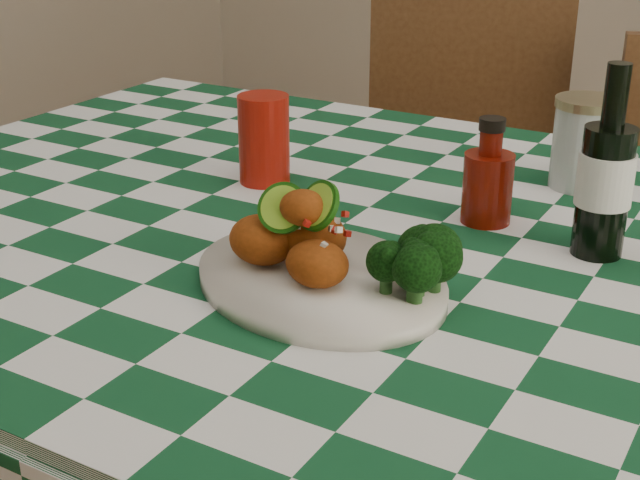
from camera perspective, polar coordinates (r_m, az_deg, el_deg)
The scene contains 8 objects.
plate at distance 0.94m, azimuth 0.00°, elevation -2.59°, with size 0.29×0.23×0.02m, color silver, non-canonical shape.
fried_chicken_pile at distance 0.92m, azimuth -0.80°, elevation 0.60°, with size 0.14×0.10×0.09m, color #8E380D, non-canonical shape.
broccoli_side at distance 0.89m, azimuth 5.69°, elevation -1.25°, with size 0.08×0.08×0.06m, color black, non-canonical shape.
red_tumbler at distance 1.24m, azimuth -3.61°, elevation 6.45°, with size 0.07×0.07×0.12m, color #941208.
ketchup_bottle at distance 1.11m, azimuth 10.75°, elevation 4.36°, with size 0.06×0.06×0.13m, color #690F05, non-canonical shape.
mason_jar at distance 1.27m, azimuth 16.56°, elevation 5.96°, with size 0.09×0.09×0.12m, color #B2BCBA, non-canonical shape.
beer_bottle at distance 1.03m, azimuth 17.91°, elevation 4.76°, with size 0.06×0.06×0.22m, color black, non-canonical shape.
wooden_chair_left at distance 1.90m, azimuth 8.35°, elevation 0.28°, with size 0.43×0.45×0.94m, color #472814, non-canonical shape.
Camera 1 is at (0.39, -0.90, 1.20)m, focal length 50.00 mm.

